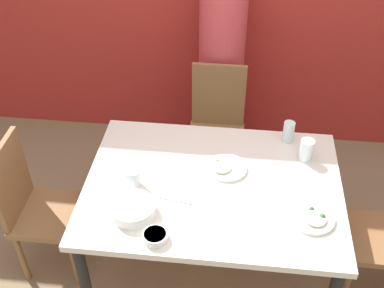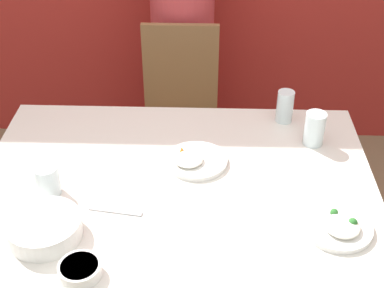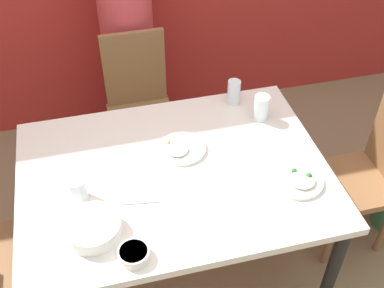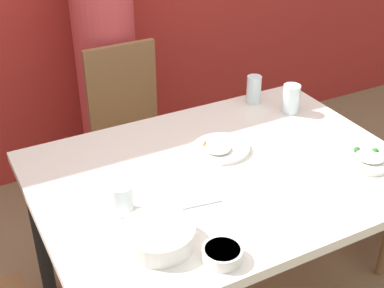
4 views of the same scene
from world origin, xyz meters
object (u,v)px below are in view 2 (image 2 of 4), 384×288
object	(u,v)px
person_adult	(183,41)
plate_rice_adult	(195,160)
bowl_curry	(44,228)
chair_adult_spot	(180,115)
glass_water_tall	(315,129)

from	to	relation	value
person_adult	plate_rice_adult	bearing A→B (deg)	-84.86
person_adult	bowl_curry	xyz separation A→B (m)	(-0.36, -1.46, 0.03)
chair_adult_spot	bowl_curry	bearing A→B (deg)	-107.61
bowl_curry	plate_rice_adult	xyz separation A→B (m)	(0.45, 0.39, -0.02)
person_adult	bowl_curry	distance (m)	1.50
person_adult	glass_water_tall	distance (m)	1.07
plate_rice_adult	chair_adult_spot	bearing A→B (deg)	97.44
bowl_curry	plate_rice_adult	size ratio (longest dim) A/B	1.01
chair_adult_spot	bowl_curry	size ratio (longest dim) A/B	4.08
person_adult	bowl_curry	world-z (taller)	person_adult
glass_water_tall	chair_adult_spot	bearing A→B (deg)	133.01
chair_adult_spot	glass_water_tall	world-z (taller)	chair_adult_spot
person_adult	plate_rice_adult	xyz separation A→B (m)	(0.10, -1.07, 0.01)
chair_adult_spot	glass_water_tall	bearing A→B (deg)	-46.99
chair_adult_spot	plate_rice_adult	xyz separation A→B (m)	(0.10, -0.74, 0.27)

